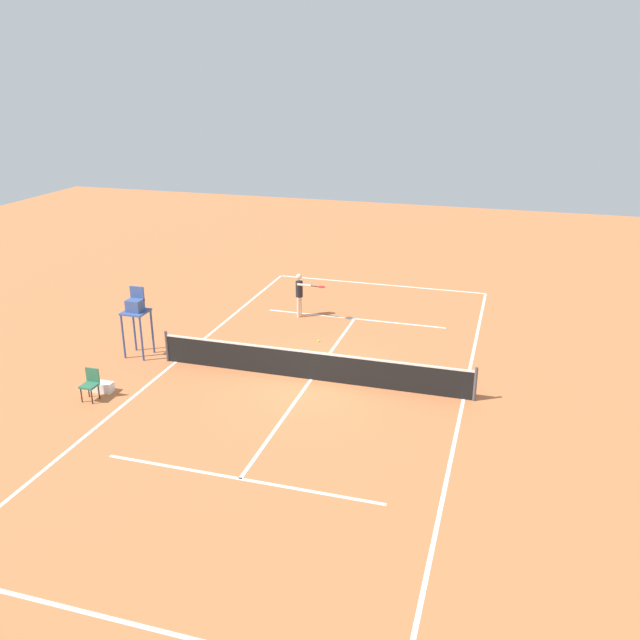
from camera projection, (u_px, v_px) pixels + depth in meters
ground_plane at (311, 379)px, 21.11m from camera, size 60.00×60.00×0.00m
court_lines at (311, 379)px, 21.11m from camera, size 9.59×20.92×0.01m
tennis_net at (311, 365)px, 20.94m from camera, size 10.19×0.10×1.07m
player_serving at (300, 291)px, 26.13m from camera, size 1.28×0.61×1.75m
tennis_ball at (319, 341)px, 24.01m from camera, size 0.07×0.07×0.07m
umpire_chair at (136, 311)px, 22.35m from camera, size 0.80×0.80×2.41m
courtside_chair_near at (90, 383)px, 19.65m from camera, size 0.44×0.46×0.95m
equipment_bag at (101, 387)px, 20.29m from camera, size 0.76×0.32×0.30m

